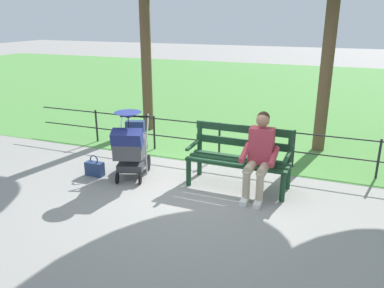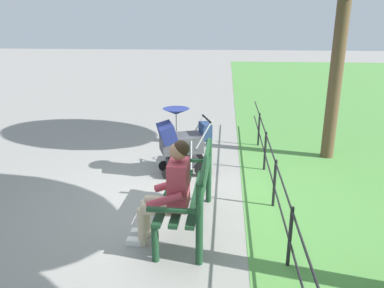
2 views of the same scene
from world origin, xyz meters
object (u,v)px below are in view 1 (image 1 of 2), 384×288
object	(u,v)px
stroller	(131,144)
handbag	(95,168)
person_on_bench	(259,153)
park_bench	(240,154)

from	to	relation	value
stroller	handbag	size ratio (longest dim) A/B	3.11
stroller	person_on_bench	bearing A→B (deg)	-176.80
handbag	person_on_bench	bearing A→B (deg)	-173.97
park_bench	stroller	world-z (taller)	stroller
stroller	park_bench	bearing A→B (deg)	-169.10
person_on_bench	handbag	size ratio (longest dim) A/B	3.45
person_on_bench	stroller	world-z (taller)	person_on_bench
park_bench	handbag	world-z (taller)	park_bench
stroller	handbag	bearing A→B (deg)	15.33
park_bench	stroller	xyz separation A→B (m)	(1.78, 0.34, 0.07)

